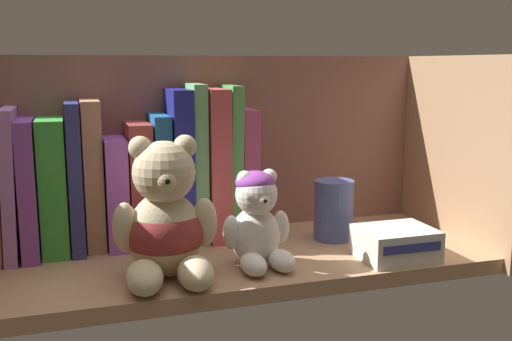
# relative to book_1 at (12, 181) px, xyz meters

# --- Properties ---
(shelf_board) EXTENTS (0.66, 0.25, 0.02)m
(shelf_board) POSITION_rel_book_1_xyz_m (0.28, -0.10, -0.11)
(shelf_board) COLOR #A87F5B
(shelf_board) RESTS_ON ground
(shelf_back_panel) EXTENTS (0.69, 0.01, 0.28)m
(shelf_back_panel) POSITION_rel_book_1_xyz_m (0.28, 0.03, 0.02)
(shelf_back_panel) COLOR #86594D
(shelf_back_panel) RESTS_ON ground
(shelf_side_panel_right) EXTENTS (0.02, 0.27, 0.28)m
(shelf_side_panel_right) POSITION_rel_book_1_xyz_m (0.62, -0.10, 0.02)
(shelf_side_panel_right) COLOR #A87F5B
(shelf_side_panel_right) RESTS_ON ground
(book_1) EXTENTS (0.02, 0.14, 0.20)m
(book_1) POSITION_rel_book_1_xyz_m (0.00, 0.00, 0.00)
(book_1) COLOR #A673BE
(book_1) RESTS_ON shelf_board
(book_2) EXTENTS (0.02, 0.14, 0.18)m
(book_2) POSITION_rel_book_1_xyz_m (0.02, 0.00, -0.01)
(book_2) COLOR purple
(book_2) RESTS_ON shelf_board
(book_3) EXTENTS (0.03, 0.12, 0.18)m
(book_3) POSITION_rel_book_1_xyz_m (0.05, 0.00, -0.01)
(book_3) COLOR green
(book_3) RESTS_ON shelf_board
(book_4) EXTENTS (0.02, 0.12, 0.20)m
(book_4) POSITION_rel_book_1_xyz_m (0.08, 0.00, 0.00)
(book_4) COLOR navy
(book_4) RESTS_ON shelf_board
(book_5) EXTENTS (0.02, 0.09, 0.20)m
(book_5) POSITION_rel_book_1_xyz_m (0.10, 0.00, 0.00)
(book_5) COLOR tan
(book_5) RESTS_ON shelf_board
(book_6) EXTENTS (0.03, 0.11, 0.15)m
(book_6) POSITION_rel_book_1_xyz_m (0.13, 0.00, -0.02)
(book_6) COLOR #9C50C1
(book_6) RESTS_ON shelf_board
(book_7) EXTENTS (0.03, 0.11, 0.17)m
(book_7) POSITION_rel_book_1_xyz_m (0.16, 0.00, -0.01)
(book_7) COLOR #933636
(book_7) RESTS_ON shelf_board
(book_8) EXTENTS (0.02, 0.12, 0.18)m
(book_8) POSITION_rel_book_1_xyz_m (0.19, 0.00, -0.01)
(book_8) COLOR #1B5285
(book_8) RESTS_ON shelf_board
(book_9) EXTENTS (0.03, 0.13, 0.22)m
(book_9) POSITION_rel_book_1_xyz_m (0.22, 0.00, 0.01)
(book_9) COLOR navy
(book_9) RESTS_ON shelf_board
(book_10) EXTENTS (0.02, 0.11, 0.22)m
(book_10) POSITION_rel_book_1_xyz_m (0.25, 0.00, 0.01)
(book_10) COLOR #72BA70
(book_10) RESTS_ON shelf_board
(book_11) EXTENTS (0.03, 0.12, 0.22)m
(book_11) POSITION_rel_book_1_xyz_m (0.27, 0.00, 0.01)
(book_11) COLOR #BE4949
(book_11) RESTS_ON shelf_board
(book_12) EXTENTS (0.02, 0.10, 0.22)m
(book_12) POSITION_rel_book_1_xyz_m (0.30, 0.00, 0.01)
(book_12) COLOR #53A851
(book_12) RESTS_ON shelf_board
(book_13) EXTENTS (0.02, 0.09, 0.19)m
(book_13) POSITION_rel_book_1_xyz_m (0.32, 0.00, -0.00)
(book_13) COLOR #B4487C
(book_13) RESTS_ON shelf_board
(teddy_bear_larger) EXTENTS (0.12, 0.13, 0.17)m
(teddy_bear_larger) POSITION_rel_book_1_xyz_m (0.18, -0.16, -0.03)
(teddy_bear_larger) COLOR beige
(teddy_bear_larger) RESTS_ON shelf_board
(teddy_bear_smaller) EXTENTS (0.09, 0.09, 0.12)m
(teddy_bear_smaller) POSITION_rel_book_1_xyz_m (0.29, -0.15, -0.04)
(teddy_bear_smaller) COLOR white
(teddy_bear_smaller) RESTS_ON shelf_board
(pillar_candle) EXTENTS (0.06, 0.06, 0.09)m
(pillar_candle) POSITION_rel_book_1_xyz_m (0.43, -0.07, -0.05)
(pillar_candle) COLOR #4C5B99
(pillar_candle) RESTS_ON shelf_board
(small_product_box) EXTENTS (0.10, 0.08, 0.04)m
(small_product_box) POSITION_rel_book_1_xyz_m (0.47, -0.18, -0.08)
(small_product_box) COLOR silver
(small_product_box) RESTS_ON shelf_board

